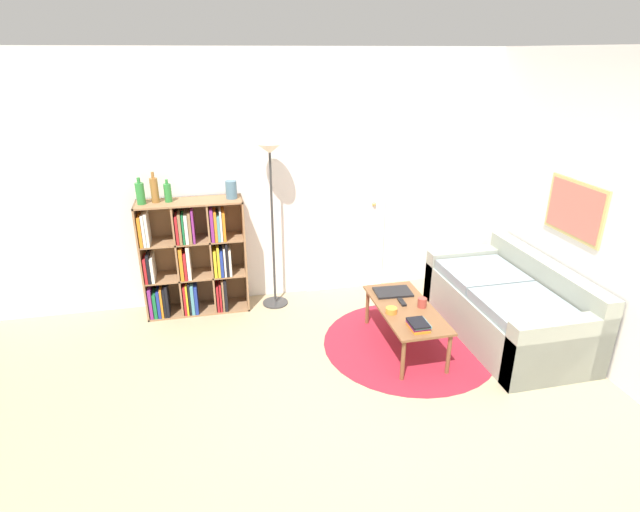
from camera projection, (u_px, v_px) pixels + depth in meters
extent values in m
plane|color=tan|center=(381.00, 423.00, 3.70)|extent=(14.00, 14.00, 0.00)
cube|color=silver|center=(315.00, 179.00, 5.29)|extent=(7.07, 0.05, 2.60)
cube|color=white|center=(346.00, 202.00, 5.43)|extent=(0.89, 0.02, 2.07)
sphere|color=tan|center=(374.00, 204.00, 5.49)|extent=(0.04, 0.04, 0.04)
cube|color=silver|center=(557.00, 196.00, 4.65)|extent=(0.05, 5.29, 2.60)
cube|color=tan|center=(575.00, 209.00, 4.39)|extent=(0.02, 0.71, 0.51)
cube|color=#C66656|center=(574.00, 210.00, 4.38)|extent=(0.01, 0.65, 0.45)
cylinder|color=maroon|center=(409.00, 343.00, 4.69)|extent=(1.61, 1.61, 0.01)
cube|color=#936B47|center=(143.00, 262.00, 5.00)|extent=(0.02, 0.34, 1.20)
cube|color=#936B47|center=(245.00, 253.00, 5.21)|extent=(0.02, 0.34, 1.20)
cube|color=#936B47|center=(189.00, 202.00, 4.88)|extent=(1.03, 0.34, 0.02)
cube|color=#936B47|center=(200.00, 308.00, 5.33)|extent=(1.03, 0.34, 0.02)
cube|color=#936B47|center=(195.00, 252.00, 5.25)|extent=(1.03, 0.02, 1.20)
cube|color=#936B47|center=(178.00, 259.00, 5.07)|extent=(0.02, 0.32, 1.16)
cube|color=#936B47|center=(211.00, 256.00, 5.14)|extent=(0.02, 0.32, 1.16)
cube|color=#936B47|center=(196.00, 275.00, 5.18)|extent=(1.00, 0.32, 0.02)
cube|color=#936B47|center=(193.00, 240.00, 5.03)|extent=(1.00, 0.32, 0.02)
cube|color=#7F287A|center=(151.00, 301.00, 5.12)|extent=(0.03, 0.22, 0.32)
cube|color=#196B38|center=(155.00, 304.00, 5.12)|extent=(0.03, 0.19, 0.26)
cube|color=navy|center=(159.00, 301.00, 5.16)|extent=(0.03, 0.26, 0.28)
cube|color=orange|center=(162.00, 300.00, 5.16)|extent=(0.02, 0.25, 0.31)
cube|color=black|center=(165.00, 300.00, 5.16)|extent=(0.02, 0.24, 0.31)
cube|color=black|center=(167.00, 299.00, 5.14)|extent=(0.03, 0.20, 0.34)
cube|color=#B21E23|center=(185.00, 298.00, 5.19)|extent=(0.02, 0.22, 0.31)
cube|color=gold|center=(187.00, 296.00, 5.21)|extent=(0.02, 0.27, 0.32)
cube|color=black|center=(190.00, 296.00, 5.21)|extent=(0.02, 0.25, 0.34)
cube|color=teal|center=(193.00, 297.00, 5.21)|extent=(0.03, 0.24, 0.32)
cube|color=navy|center=(196.00, 296.00, 5.23)|extent=(0.03, 0.27, 0.30)
cube|color=#B21E23|center=(218.00, 296.00, 5.26)|extent=(0.02, 0.21, 0.28)
cube|color=#B21E23|center=(220.00, 294.00, 5.29)|extent=(0.02, 0.27, 0.30)
cube|color=olive|center=(223.00, 293.00, 5.26)|extent=(0.02, 0.22, 0.33)
cube|color=black|center=(225.00, 293.00, 5.27)|extent=(0.03, 0.22, 0.35)
cube|color=#B21E23|center=(146.00, 269.00, 4.97)|extent=(0.03, 0.20, 0.26)
cube|color=black|center=(149.00, 267.00, 4.97)|extent=(0.03, 0.21, 0.29)
cube|color=silver|center=(153.00, 267.00, 5.01)|extent=(0.03, 0.27, 0.26)
cube|color=orange|center=(181.00, 262.00, 5.03)|extent=(0.03, 0.22, 0.33)
cube|color=#B21E23|center=(185.00, 265.00, 5.04)|extent=(0.03, 0.20, 0.28)
cube|color=silver|center=(189.00, 260.00, 5.06)|extent=(0.03, 0.26, 0.35)
cube|color=gold|center=(215.00, 262.00, 5.11)|extent=(0.03, 0.23, 0.28)
cube|color=gold|center=(218.00, 259.00, 5.13)|extent=(0.03, 0.26, 0.31)
cube|color=navy|center=(221.00, 261.00, 5.14)|extent=(0.03, 0.24, 0.27)
cube|color=silver|center=(225.00, 261.00, 5.11)|extent=(0.02, 0.19, 0.30)
cube|color=black|center=(227.00, 257.00, 5.13)|extent=(0.02, 0.23, 0.35)
cube|color=silver|center=(230.00, 260.00, 5.15)|extent=(0.02, 0.23, 0.28)
cube|color=orange|center=(141.00, 230.00, 4.81)|extent=(0.03, 0.19, 0.30)
cube|color=silver|center=(144.00, 229.00, 4.84)|extent=(0.03, 0.25, 0.31)
cube|color=silver|center=(147.00, 228.00, 4.83)|extent=(0.03, 0.23, 0.33)
cube|color=#B21E23|center=(177.00, 229.00, 4.89)|extent=(0.02, 0.20, 0.28)
cube|color=olive|center=(180.00, 227.00, 4.92)|extent=(0.03, 0.26, 0.30)
cube|color=#196B38|center=(183.00, 228.00, 4.89)|extent=(0.02, 0.19, 0.29)
cube|color=silver|center=(186.00, 227.00, 4.93)|extent=(0.03, 0.26, 0.28)
cube|color=olive|center=(190.00, 227.00, 4.90)|extent=(0.03, 0.19, 0.31)
cube|color=#7F287A|center=(193.00, 224.00, 4.92)|extent=(0.02, 0.24, 0.33)
cube|color=#7F287A|center=(212.00, 224.00, 4.95)|extent=(0.03, 0.21, 0.33)
cube|color=orange|center=(215.00, 225.00, 4.97)|extent=(0.02, 0.22, 0.30)
cube|color=teal|center=(218.00, 226.00, 4.99)|extent=(0.03, 0.25, 0.26)
cube|color=silver|center=(221.00, 224.00, 4.97)|extent=(0.02, 0.21, 0.31)
cube|color=orange|center=(224.00, 224.00, 5.01)|extent=(0.03, 0.27, 0.29)
cylinder|color=#333333|center=(275.00, 303.00, 5.45)|extent=(0.27, 0.27, 0.01)
cylinder|color=#333333|center=(273.00, 228.00, 5.12)|extent=(0.02, 0.02, 1.63)
cone|color=white|center=(270.00, 148.00, 4.81)|extent=(0.27, 0.27, 0.10)
cube|color=gray|center=(505.00, 314.00, 4.78)|extent=(0.91, 1.70, 0.44)
cube|color=gray|center=(542.00, 296.00, 4.80)|extent=(0.16, 1.70, 0.73)
cube|color=gray|center=(558.00, 351.00, 4.06)|extent=(0.91, 0.16, 0.58)
cube|color=gray|center=(467.00, 274.00, 5.45)|extent=(0.91, 0.16, 0.58)
cube|color=gray|center=(523.00, 306.00, 4.35)|extent=(0.71, 0.67, 0.10)
cube|color=gray|center=(482.00, 274.00, 4.97)|extent=(0.71, 0.67, 0.10)
cube|color=brown|center=(406.00, 309.00, 4.51)|extent=(0.49, 1.04, 0.02)
cylinder|color=brown|center=(403.00, 360.00, 4.11)|extent=(0.04, 0.04, 0.38)
cylinder|color=brown|center=(367.00, 306.00, 4.98)|extent=(0.04, 0.04, 0.38)
cylinder|color=brown|center=(449.00, 354.00, 4.20)|extent=(0.04, 0.04, 0.38)
cylinder|color=brown|center=(406.00, 302.00, 5.06)|extent=(0.04, 0.04, 0.38)
cube|color=black|center=(393.00, 292.00, 4.78)|extent=(0.36, 0.25, 0.02)
cylinder|color=orange|center=(391.00, 310.00, 4.40)|extent=(0.10, 0.10, 0.05)
cube|color=orange|center=(418.00, 328.00, 4.16)|extent=(0.15, 0.19, 0.02)
cube|color=#7F287A|center=(418.00, 325.00, 4.17)|extent=(0.15, 0.19, 0.02)
cube|color=teal|center=(419.00, 323.00, 4.16)|extent=(0.15, 0.19, 0.02)
cube|color=black|center=(418.00, 323.00, 4.14)|extent=(0.15, 0.19, 0.01)
cylinder|color=#A33D33|center=(422.00, 303.00, 4.50)|extent=(0.08, 0.08, 0.09)
cube|color=black|center=(402.00, 302.00, 4.58)|extent=(0.05, 0.14, 0.02)
cylinder|color=#2D8438|center=(140.00, 194.00, 4.73)|extent=(0.08, 0.08, 0.21)
cylinder|color=#2D8438|center=(138.00, 180.00, 4.68)|extent=(0.03, 0.03, 0.05)
cylinder|color=olive|center=(155.00, 190.00, 4.78)|extent=(0.08, 0.08, 0.24)
cylinder|color=olive|center=(153.00, 175.00, 4.73)|extent=(0.03, 0.03, 0.06)
cylinder|color=#2D8438|center=(168.00, 193.00, 4.81)|extent=(0.07, 0.07, 0.18)
cylinder|color=#2D8438|center=(166.00, 182.00, 4.77)|extent=(0.03, 0.03, 0.04)
cylinder|color=slate|center=(231.00, 190.00, 4.93)|extent=(0.11, 0.11, 0.18)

